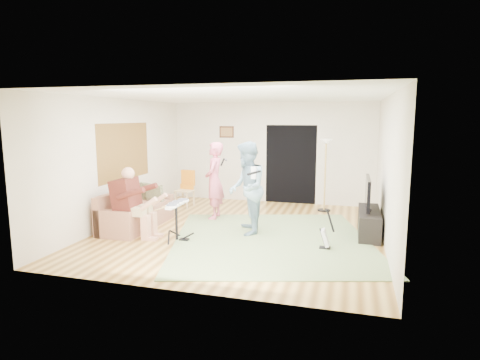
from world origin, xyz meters
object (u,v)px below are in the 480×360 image
Objects in this scene: television at (368,193)px; tv_cabinet at (369,223)px; sofa at (134,214)px; dining_chair at (185,194)px; singer at (214,181)px; drum_kit at (176,223)px; guitarist at (247,188)px; torchiere_lamp at (326,162)px; guitar_spare at (326,238)px.

tv_cabinet is at bearing -0.00° from television.
television is at bearing 8.37° from sofa.
singer is at bearing -31.69° from dining_chair.
dining_chair is (-1.14, 0.97, -0.54)m from singer.
dining_chair is (0.28, 2.09, 0.07)m from sofa.
singer is (0.14, 1.77, 0.55)m from drum_kit.
sofa is 2.06× the size of dining_chair.
guitarist is (1.15, 0.80, 0.59)m from drum_kit.
drum_kit is at bearing -26.81° from sofa.
singer reaches higher than dining_chair.
television is at bearing 75.08° from singer.
torchiere_lamp reaches higher than sofa.
guitar_spare is at bearing -25.04° from dining_chair.
guitarist is at bearing 38.57° from singer.
dining_chair is (-2.16, 1.95, -0.58)m from guitarist.
singer is 3.34m from television.
guitarist reaches higher than tv_cabinet.
singer reaches higher than television.
guitar_spare is 3.15m from torchiere_lamp.
tv_cabinet is (0.76, 1.09, 0.05)m from guitar_spare.
singer reaches higher than tv_cabinet.
guitarist reaches higher than guitar_spare.
guitarist is 1.95× the size of dining_chair.
guitarist is at bearing 161.07° from guitar_spare.
guitar_spare is (2.74, 0.25, -0.13)m from drum_kit.
guitar_spare is at bearing 54.22° from guitarist.
dining_chair is at bearing -148.86° from guitarist.
dining_chair reaches higher than drum_kit.
drum_kit is 1.06× the size of guitar_spare.
guitarist is 1.60× the size of television.
sofa is at bearing -89.01° from dining_chair.
singer is 2.47× the size of guitar_spare.
tv_cabinet is at bearing 8.28° from sofa.
dining_chair is at bearing -137.83° from singer.
singer is at bearing 172.66° from television.
television is at bearing -63.32° from torchiere_lamp.
guitarist is at bearing -119.15° from torchiere_lamp.
torchiere_lamp reaches higher than television.
torchiere_lamp is 3.66m from dining_chair.
singer is 1.25× the size of tv_cabinet.
sofa is at bearing -145.85° from torchiere_lamp.
guitarist reaches higher than torchiere_lamp.
dining_chair reaches higher than guitar_spare.
drum_kit reaches higher than guitar_spare.
singer is 3.45m from tv_cabinet.
singer is 1.41m from guitarist.
guitarist is 1.82m from guitar_spare.
guitarist is 2.97m from dining_chair.
guitarist is 2.36m from television.
drum_kit is at bearing -158.68° from television.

